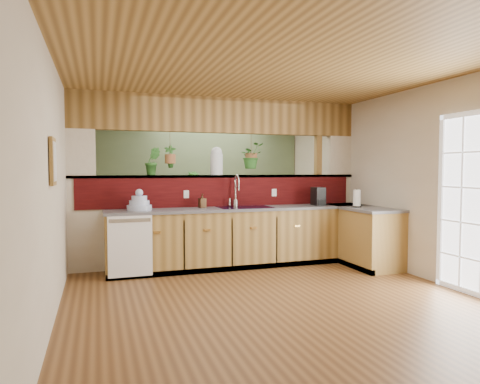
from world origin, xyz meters
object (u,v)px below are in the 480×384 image
object	(u,v)px
soap_dispenser	(202,201)
paper_towel	(357,199)
faucet	(236,189)
glass_jar	(217,161)
dish_stack	(139,204)
coffee_maker	(318,197)
shelving_console	(179,219)

from	to	relation	value
soap_dispenser	paper_towel	distance (m)	2.36
faucet	paper_towel	xyz separation A→B (m)	(1.73, -0.67, -0.14)
faucet	glass_jar	distance (m)	0.56
dish_stack	coffee_maker	size ratio (longest dim) A/B	1.19
faucet	shelving_console	bearing A→B (deg)	103.68
shelving_console	glass_jar	bearing A→B (deg)	-73.62
glass_jar	dish_stack	bearing A→B (deg)	-163.46
soap_dispenser	coffee_maker	xyz separation A→B (m)	(1.88, -0.16, 0.03)
soap_dispenser	paper_towel	xyz separation A→B (m)	(2.28, -0.63, 0.02)
glass_jar	shelving_console	distance (m)	2.22
soap_dispenser	shelving_console	world-z (taller)	soap_dispenser
soap_dispenser	coffee_maker	distance (m)	1.88
paper_towel	shelving_console	xyz separation A→B (m)	(-2.25, 2.79, -0.53)
paper_towel	soap_dispenser	bearing A→B (deg)	164.50
dish_stack	soap_dispenser	bearing A→B (deg)	6.32
paper_towel	coffee_maker	bearing A→B (deg)	130.12
dish_stack	soap_dispenser	size ratio (longest dim) A/B	1.62
dish_stack	glass_jar	bearing A→B (deg)	16.54
glass_jar	soap_dispenser	bearing A→B (deg)	-138.47
faucet	shelving_console	xyz separation A→B (m)	(-0.52, 2.12, -0.67)
soap_dispenser	paper_towel	bearing A→B (deg)	-15.50
faucet	dish_stack	xyz separation A→B (m)	(-1.48, -0.14, -0.18)
soap_dispenser	dish_stack	bearing A→B (deg)	-173.68
dish_stack	coffee_maker	bearing A→B (deg)	-1.09
glass_jar	faucet	bearing A→B (deg)	-41.50
soap_dispenser	shelving_console	xyz separation A→B (m)	(0.03, 2.16, -0.51)
soap_dispenser	paper_towel	world-z (taller)	paper_towel
coffee_maker	glass_jar	size ratio (longest dim) A/B	0.66
soap_dispenser	glass_jar	xyz separation A→B (m)	(0.30, 0.26, 0.60)
dish_stack	shelving_console	bearing A→B (deg)	66.93
coffee_maker	shelving_console	xyz separation A→B (m)	(-1.85, 2.32, -0.53)
soap_dispenser	coffee_maker	bearing A→B (deg)	-4.78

